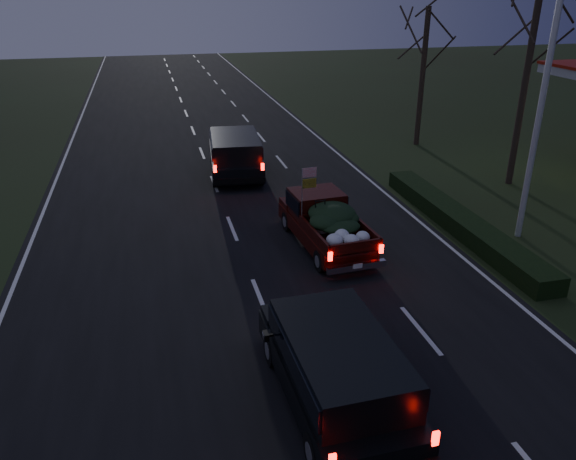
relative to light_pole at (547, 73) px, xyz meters
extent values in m
plane|color=black|center=(-9.50, -2.00, -5.48)|extent=(120.00, 120.00, 0.00)
cube|color=black|center=(-9.50, -2.00, -5.47)|extent=(14.00, 120.00, 0.02)
cube|color=black|center=(-1.70, 1.00, -5.18)|extent=(1.00, 10.00, 0.60)
cylinder|color=silver|center=(0.00, 0.00, -0.98)|extent=(0.20, 0.20, 9.00)
cylinder|color=black|center=(3.00, 5.00, -1.23)|extent=(0.28, 0.28, 8.50)
cylinder|color=black|center=(2.00, 12.00, -1.98)|extent=(0.28, 0.28, 7.00)
cube|color=#390C07|center=(-6.72, 0.92, -4.94)|extent=(2.10, 4.61, 0.49)
cube|color=#390C07|center=(-6.78, 1.73, -4.27)|extent=(1.76, 1.55, 0.81)
cube|color=black|center=(-6.78, 1.73, -4.18)|extent=(1.84, 1.47, 0.49)
cube|color=#390C07|center=(-6.64, -0.25, -4.67)|extent=(1.83, 2.62, 0.05)
ellipsoid|color=black|center=(-6.63, 0.20, -4.27)|extent=(1.55, 1.71, 0.54)
cylinder|color=gray|center=(-7.53, 0.86, -3.64)|extent=(0.03, 0.03, 1.80)
cube|color=red|center=(-7.29, 0.88, -2.89)|extent=(0.47, 0.05, 0.31)
cube|color=gold|center=(-7.29, 0.88, -3.25)|extent=(0.47, 0.05, 0.31)
cube|color=black|center=(-8.36, 9.24, -4.81)|extent=(2.64, 5.37, 0.65)
cube|color=black|center=(-8.38, 8.97, -4.07)|extent=(2.38, 3.96, 0.87)
cube|color=black|center=(-8.38, 8.97, -3.99)|extent=(2.48, 3.86, 0.52)
cube|color=black|center=(-8.85, -6.44, -4.85)|extent=(2.16, 4.93, 0.61)
cube|color=black|center=(-8.85, -6.69, -4.16)|extent=(2.00, 3.60, 0.81)
cube|color=black|center=(-8.85, -6.69, -4.08)|extent=(2.10, 3.51, 0.49)
cube|color=black|center=(-10.07, -5.50, -4.28)|extent=(0.11, 0.23, 0.16)
camera|label=1|loc=(-12.02, -15.22, 2.50)|focal=35.00mm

